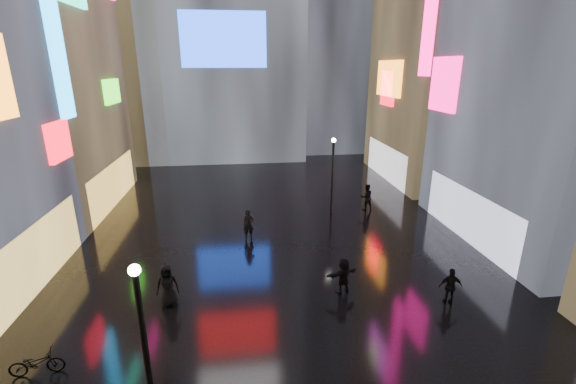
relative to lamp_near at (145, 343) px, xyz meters
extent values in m
plane|color=black|center=(4.38, 13.62, -2.94)|extent=(140.00, 140.00, 0.00)
cube|color=#FFC659|center=(-6.72, 7.62, -1.44)|extent=(0.20, 10.00, 3.00)
cube|color=red|center=(-6.47, 11.94, 3.12)|extent=(0.25, 2.24, 1.94)
cube|color=#1187DE|center=(-6.47, 13.62, 8.06)|extent=(0.25, 1.40, 8.00)
cube|color=black|center=(-11.62, 19.62, 8.06)|extent=(10.00, 12.00, 22.00)
cube|color=#FFC659|center=(-6.72, 19.62, -1.44)|extent=(0.20, 10.00, 3.00)
cube|color=#2EC816|center=(-6.47, 21.44, 4.97)|extent=(0.25, 3.00, 1.71)
cube|color=white|center=(15.48, 10.62, -1.44)|extent=(0.20, 9.00, 3.00)
cube|color=#DE0B63|center=(15.23, 14.74, 5.64)|extent=(0.25, 2.99, 3.26)
cube|color=black|center=(20.38, 23.62, 11.06)|extent=(10.00, 12.00, 28.00)
cube|color=white|center=(15.48, 23.62, -1.44)|extent=(0.20, 9.00, 3.00)
cube|color=orange|center=(15.23, 23.94, 5.71)|extent=(0.25, 4.92, 2.91)
cube|color=red|center=(15.23, 24.05, 4.90)|extent=(0.25, 2.63, 2.87)
cube|color=#194CFF|center=(1.38, 30.52, 9.06)|extent=(8.00, 0.20, 5.00)
cube|color=black|center=(-9.62, 35.62, 10.06)|extent=(10.00, 10.00, 26.00)
cylinder|color=black|center=(0.00, 0.00, -0.44)|extent=(0.16, 0.16, 5.00)
sphere|color=white|center=(0.00, 0.00, 2.11)|extent=(0.30, 0.30, 0.30)
cylinder|color=black|center=(8.66, 15.86, -0.44)|extent=(0.16, 0.16, 5.00)
sphere|color=white|center=(8.66, 15.86, 2.11)|extent=(0.30, 0.30, 0.30)
imported|color=black|center=(11.20, 4.74, -2.13)|extent=(1.02, 0.57, 1.64)
imported|color=black|center=(-0.64, 6.07, -2.00)|extent=(0.97, 0.68, 1.89)
imported|color=black|center=(6.92, 6.12, -2.11)|extent=(1.62, 0.97, 1.66)
imported|color=black|center=(2.89, 12.29, -2.06)|extent=(0.68, 0.48, 1.77)
imported|color=black|center=(11.22, 16.13, -2.02)|extent=(0.96, 0.78, 1.86)
imported|color=black|center=(-0.64, 6.07, -0.63)|extent=(1.06, 1.07, 0.85)
imported|color=black|center=(-4.27, 2.63, -2.50)|extent=(1.74, 0.76, 0.89)
camera|label=1|loc=(2.63, -8.49, 6.72)|focal=24.00mm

